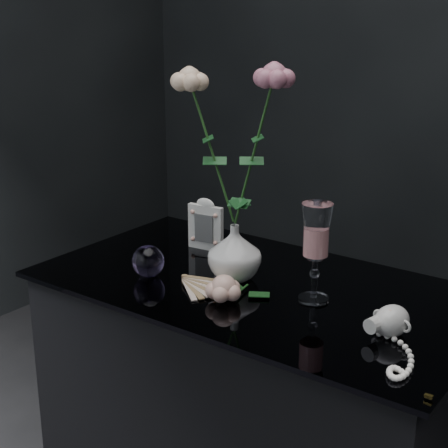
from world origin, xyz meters
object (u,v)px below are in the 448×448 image
Objects in this scene: picture_frame at (206,224)px; pearl_jar at (392,320)px; paperweight at (148,261)px; loose_rose at (224,288)px; vase at (235,252)px; wine_glass at (315,253)px.

picture_frame is 0.64m from pearl_jar.
paperweight is at bearing -161.37° from pearl_jar.
picture_frame is 0.24m from paperweight.
picture_frame reaches higher than loose_rose.
vase is 0.43m from pearl_jar.
pearl_jar is (0.60, 0.05, -0.01)m from paperweight.
wine_glass is at bearing 36.34° from loose_rose.
loose_rose is at bearing -156.66° from pearl_jar.
wine_glass is at bearing 0.45° from vase.
wine_glass is 0.22m from loose_rose.
picture_frame reaches higher than pearl_jar.
picture_frame is 0.80× the size of loose_rose.
pearl_jar is (0.42, -0.06, -0.03)m from vase.
vase is at bearing 32.15° from paperweight.
pearl_jar is (0.37, 0.06, 0.00)m from loose_rose.
vase is 1.72× the size of paperweight.
paperweight is (0.01, -0.24, -0.03)m from picture_frame.
paperweight is 0.23m from loose_rose.
wine_glass is at bearing 16.04° from paperweight.
loose_rose is at bearing -51.94° from picture_frame.
paperweight is at bearing -163.96° from wine_glass.
vase is 0.75× the size of loose_rose.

